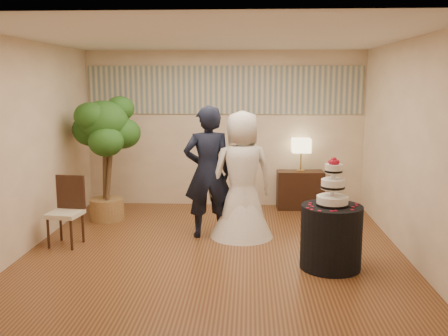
# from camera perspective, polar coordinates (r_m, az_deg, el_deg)

# --- Properties ---
(floor) EXTENTS (5.00, 5.00, 0.00)m
(floor) POSITION_cam_1_polar(r_m,az_deg,el_deg) (6.89, -1.01, -9.20)
(floor) COLOR brown
(floor) RESTS_ON ground
(ceiling) EXTENTS (5.00, 5.00, 0.00)m
(ceiling) POSITION_cam_1_polar(r_m,az_deg,el_deg) (6.54, -1.09, 14.68)
(ceiling) COLOR white
(ceiling) RESTS_ON wall_back
(wall_back) EXTENTS (5.00, 0.06, 2.80)m
(wall_back) POSITION_cam_1_polar(r_m,az_deg,el_deg) (9.05, 0.05, 4.46)
(wall_back) COLOR beige
(wall_back) RESTS_ON ground
(wall_front) EXTENTS (5.00, 0.06, 2.80)m
(wall_front) POSITION_cam_1_polar(r_m,az_deg,el_deg) (4.11, -3.46, -2.09)
(wall_front) COLOR beige
(wall_front) RESTS_ON ground
(wall_left) EXTENTS (0.06, 5.00, 2.80)m
(wall_left) POSITION_cam_1_polar(r_m,az_deg,el_deg) (7.19, -21.36, 2.38)
(wall_left) COLOR beige
(wall_left) RESTS_ON ground
(wall_right) EXTENTS (0.06, 5.00, 2.80)m
(wall_right) POSITION_cam_1_polar(r_m,az_deg,el_deg) (6.87, 20.26, 2.13)
(wall_right) COLOR beige
(wall_right) RESTS_ON ground
(mural_border) EXTENTS (4.90, 0.02, 0.85)m
(mural_border) POSITION_cam_1_polar(r_m,az_deg,el_deg) (8.99, 0.04, 8.90)
(mural_border) COLOR #A3A794
(mural_border) RESTS_ON wall_back
(groom) EXTENTS (0.78, 0.59, 1.92)m
(groom) POSITION_cam_1_polar(r_m,az_deg,el_deg) (7.20, -1.86, -0.47)
(groom) COLOR black
(groom) RESTS_ON floor
(bride) EXTENTS (1.15, 1.15, 1.85)m
(bride) POSITION_cam_1_polar(r_m,az_deg,el_deg) (7.21, 2.06, -0.76)
(bride) COLOR white
(bride) RESTS_ON floor
(cake_table) EXTENTS (0.89, 0.89, 0.78)m
(cake_table) POSITION_cam_1_polar(r_m,az_deg,el_deg) (6.24, 12.12, -7.71)
(cake_table) COLOR black
(cake_table) RESTS_ON floor
(wedding_cake) EXTENTS (0.38, 0.38, 0.59)m
(wedding_cake) POSITION_cam_1_polar(r_m,az_deg,el_deg) (6.07, 12.36, -1.53)
(wedding_cake) COLOR white
(wedding_cake) RESTS_ON cake_table
(console) EXTENTS (0.83, 0.39, 0.68)m
(console) POSITION_cam_1_polar(r_m,az_deg,el_deg) (9.01, 8.69, -2.49)
(console) COLOR black
(console) RESTS_ON floor
(table_lamp) EXTENTS (0.32, 0.32, 0.58)m
(table_lamp) POSITION_cam_1_polar(r_m,az_deg,el_deg) (8.90, 8.79, 1.48)
(table_lamp) COLOR beige
(table_lamp) RESTS_ON console
(ficus_tree) EXTENTS (1.37, 1.37, 2.06)m
(ficus_tree) POSITION_cam_1_polar(r_m,az_deg,el_deg) (8.29, -13.44, 1.13)
(ficus_tree) COLOR #25561B
(ficus_tree) RESTS_ON floor
(side_chair) EXTENTS (0.50, 0.51, 0.96)m
(side_chair) POSITION_cam_1_polar(r_m,az_deg,el_deg) (7.23, -17.73, -4.80)
(side_chair) COLOR black
(side_chair) RESTS_ON floor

